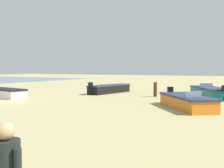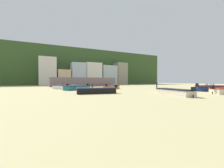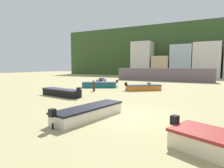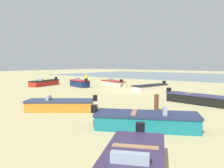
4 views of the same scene
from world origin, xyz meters
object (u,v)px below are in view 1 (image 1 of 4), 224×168
Objects in this scene: boat_orange_1 at (186,102)px; boat_black_7 at (109,89)px; mooring_post_near_water at (155,89)px; boat_teal_3 at (210,92)px; boat_cream_0 at (2,93)px.

boat_orange_1 is 10.67m from boat_black_7.
mooring_post_near_water is (1.02, 4.84, 0.18)m from boat_black_7.
mooring_post_near_water is (1.54, -3.98, 0.17)m from boat_teal_3.
boat_cream_0 is 9.27m from boat_black_7.
boat_teal_3 is at bearing 111.11° from mooring_post_near_water.
boat_black_7 reaches higher than boat_orange_1.
mooring_post_near_water is at bearing -93.18° from boat_orange_1.
boat_black_7 is at bearing -101.94° from mooring_post_near_water.
boat_black_7 is (-7.32, 5.70, 0.03)m from boat_cream_0.
boat_cream_0 is at bearing -59.17° from mooring_post_near_water.
mooring_post_near_water reaches higher than boat_teal_3.
mooring_post_near_water is (-5.34, -3.72, 0.19)m from boat_orange_1.
boat_orange_1 is 6.51m from mooring_post_near_water.
boat_black_7 is 4.55× the size of mooring_post_near_water.
boat_cream_0 is 14.30m from boat_orange_1.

